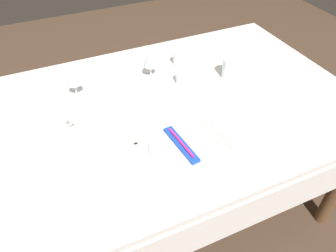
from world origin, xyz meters
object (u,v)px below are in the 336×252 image
coffee_cup_right (184,77)px  coffee_cup_far (181,58)px  fork_outer (141,154)px  dinner_knife (213,135)px  drink_tumbler (230,68)px  toothbrush_package (181,144)px  wine_glass_centre (74,80)px  napkin_folded (118,77)px  dinner_plate (181,147)px  spoon_soup (216,130)px  coffee_cup_left (57,125)px  wine_glass_left (150,60)px

coffee_cup_right → coffee_cup_far: (0.07, 0.16, 0.00)m
fork_outer → dinner_knife: size_ratio=0.89×
coffee_cup_far → dinner_knife: bearing=-102.4°
drink_tumbler → toothbrush_package: bearing=-141.1°
dinner_knife → drink_tumbler: (0.28, 0.33, 0.05)m
coffee_cup_right → coffee_cup_far: 0.18m
toothbrush_package → dinner_knife: (0.15, 0.02, -0.02)m
wine_glass_centre → drink_tumbler: size_ratio=1.21×
coffee_cup_right → dinner_knife: bearing=-97.8°
dinner_knife → napkin_folded: napkin_folded is taller
dinner_plate → dinner_knife: dinner_plate is taller
dinner_plate → toothbrush_package: bearing=0.0°
coffee_cup_right → wine_glass_centre: bearing=165.6°
drink_tumbler → coffee_cup_right: bearing=171.3°
spoon_soup → napkin_folded: napkin_folded is taller
toothbrush_package → coffee_cup_left: (-0.41, 0.28, 0.02)m
coffee_cup_left → drink_tumbler: drink_tumbler is taller
dinner_plate → wine_glass_left: size_ratio=1.76×
dinner_plate → toothbrush_package: 0.02m
fork_outer → spoon_soup: (0.32, 0.00, 0.00)m
dinner_plate → coffee_cup_right: bearing=62.3°
fork_outer → coffee_cup_far: bearing=50.9°
toothbrush_package → drink_tumbler: bearing=38.9°
drink_tumbler → spoon_soup: bearing=-129.3°
toothbrush_package → dinner_knife: 0.15m
coffee_cup_left → napkin_folded: 0.36m
toothbrush_package → coffee_cup_right: bearing=62.3°
coffee_cup_far → wine_glass_left: bearing=-169.3°
wine_glass_centre → coffee_cup_left: bearing=-117.7°
dinner_knife → drink_tumbler: drink_tumbler is taller
wine_glass_centre → wine_glass_left: bearing=0.5°
drink_tumbler → napkin_folded: bearing=168.5°
toothbrush_package → wine_glass_left: 0.52m
coffee_cup_left → coffee_cup_right: size_ratio=1.10×
drink_tumbler → dinner_knife: bearing=-130.3°
dinner_knife → wine_glass_left: bearing=97.7°
dinner_plate → coffee_cup_left: size_ratio=2.34×
wine_glass_left → napkin_folded: bearing=-162.6°
coffee_cup_left → drink_tumbler: (0.84, 0.07, 0.01)m
toothbrush_package → fork_outer: bearing=166.4°
toothbrush_package → napkin_folded: 0.47m
coffee_cup_right → napkin_folded: napkin_folded is taller
drink_tumbler → wine_glass_centre: bearing=167.4°
napkin_folded → toothbrush_package: bearing=-78.0°
wine_glass_centre → drink_tumbler: bearing=-12.6°
fork_outer → coffee_cup_right: size_ratio=2.23×
coffee_cup_right → napkin_folded: bearing=166.4°
dinner_plate → fork_outer: (-0.15, 0.04, -0.01)m
napkin_folded → wine_glass_left: bearing=17.4°
coffee_cup_right → wine_glass_left: size_ratio=0.68×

